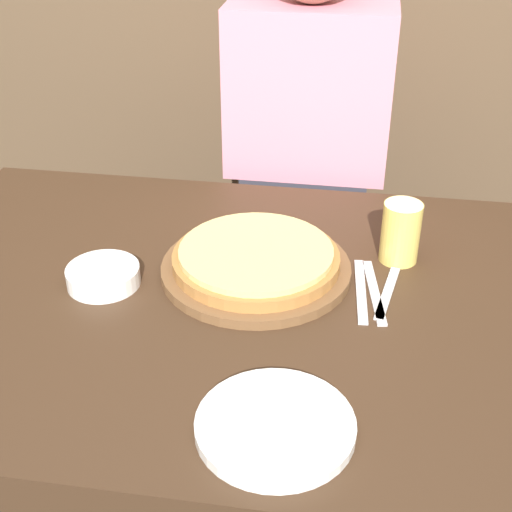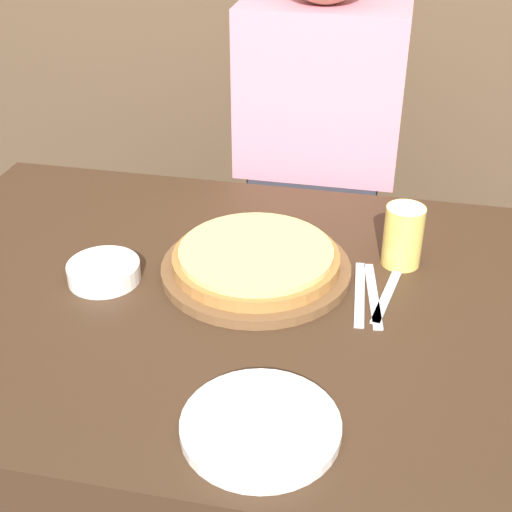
{
  "view_description": "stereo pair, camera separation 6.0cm",
  "coord_description": "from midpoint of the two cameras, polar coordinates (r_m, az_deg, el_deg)",
  "views": [
    {
      "loc": [
        0.23,
        -1.09,
        1.5
      ],
      "look_at": [
        0.04,
        0.08,
        0.77
      ],
      "focal_mm": 50.0,
      "sensor_mm": 36.0,
      "label": 1
    },
    {
      "loc": [
        0.29,
        -1.07,
        1.5
      ],
      "look_at": [
        0.04,
        0.08,
        0.77
      ],
      "focal_mm": 50.0,
      "sensor_mm": 36.0,
      "label": 2
    }
  ],
  "objects": [
    {
      "name": "dining_table",
      "position": [
        1.59,
        -1.06,
        -14.04
      ],
      "size": [
        1.36,
        0.95,
        0.73
      ],
      "color": "#3D2819",
      "rests_on": "ground_plane"
    },
    {
      "name": "diner_person",
      "position": [
        1.92,
        5.67,
        5.43
      ],
      "size": [
        0.41,
        0.2,
        1.34
      ],
      "color": "#33333D",
      "rests_on": "ground_plane"
    },
    {
      "name": "beer_glass",
      "position": [
        1.44,
        12.88,
        1.74
      ],
      "size": [
        0.08,
        0.08,
        0.13
      ],
      "color": "#E5C65B",
      "rests_on": "dining_table"
    },
    {
      "name": "fork",
      "position": [
        1.37,
        9.54,
        -2.99
      ],
      "size": [
        0.03,
        0.21,
        0.0
      ],
      "color": "silver",
      "rests_on": "dining_table"
    },
    {
      "name": "dinner_plate",
      "position": [
        1.07,
        2.01,
        -13.5
      ],
      "size": [
        0.24,
        0.24,
        0.02
      ],
      "color": "white",
      "rests_on": "dining_table"
    },
    {
      "name": "side_bowl",
      "position": [
        1.41,
        -10.82,
        -1.17
      ],
      "size": [
        0.14,
        0.14,
        0.04
      ],
      "color": "white",
      "rests_on": "dining_table"
    },
    {
      "name": "spoon",
      "position": [
        1.37,
        11.63,
        -3.22
      ],
      "size": [
        0.05,
        0.18,
        0.0
      ],
      "color": "silver",
      "rests_on": "dining_table"
    },
    {
      "name": "dinner_knife",
      "position": [
        1.37,
        10.59,
        -3.11
      ],
      "size": [
        0.05,
        0.21,
        0.0
      ],
      "color": "silver",
      "rests_on": "dining_table"
    },
    {
      "name": "pizza_on_board",
      "position": [
        1.4,
        1.23,
        -0.52
      ],
      "size": [
        0.37,
        0.37,
        0.06
      ],
      "color": "brown",
      "rests_on": "dining_table"
    }
  ]
}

